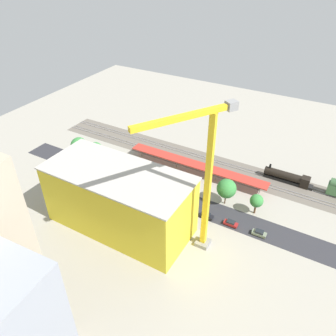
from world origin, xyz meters
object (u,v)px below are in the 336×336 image
(tower_crane, at_px, (203,176))
(parked_car_0, at_px, (259,233))
(parked_car_4, at_px, (163,200))
(traffic_light, at_px, (135,164))
(locomotive, at_px, (289,178))
(parked_car_2, at_px, (206,216))
(box_truck_2, at_px, (113,179))
(parked_car_3, at_px, (184,207))
(construction_building, at_px, (119,200))
(street_tree_3, at_px, (257,201))
(box_truck_0, at_px, (128,186))
(street_tree_4, at_px, (79,146))
(box_truck_1, at_px, (115,180))
(street_tree_2, at_px, (89,148))
(platform_canopy_near, at_px, (196,165))
(parked_car_1, at_px, (231,223))
(street_tree_0, at_px, (227,189))

(tower_crane, bearing_deg, parked_car_0, -137.56)
(parked_car_4, height_order, traffic_light, traffic_light)
(traffic_light, bearing_deg, locomotive, -155.89)
(parked_car_2, xyz_separation_m, box_truck_2, (35.38, -0.41, 0.85))
(parked_car_3, distance_m, construction_building, 21.52)
(parked_car_0, distance_m, street_tree_3, 10.27)
(traffic_light, bearing_deg, tower_crane, 149.16)
(box_truck_0, bearing_deg, box_truck_2, -6.47)
(construction_building, distance_m, traffic_light, 26.18)
(parked_car_0, relative_size, street_tree_4, 0.49)
(street_tree_3, bearing_deg, locomotive, -104.40)
(tower_crane, height_order, box_truck_1, tower_crane)
(box_truck_2, bearing_deg, street_tree_3, -169.43)
(parked_car_4, distance_m, tower_crane, 31.51)
(locomotive, bearing_deg, construction_building, 49.79)
(parked_car_2, height_order, parked_car_4, parked_car_4)
(parked_car_2, height_order, street_tree_4, street_tree_4)
(parked_car_3, relative_size, street_tree_4, 0.51)
(tower_crane, relative_size, street_tree_2, 5.82)
(locomotive, relative_size, construction_building, 0.41)
(box_truck_0, distance_m, street_tree_3, 41.75)
(platform_canopy_near, xyz_separation_m, parked_car_4, (2.29, 19.54, -2.93))
(locomotive, bearing_deg, street_tree_4, 17.03)
(locomotive, xyz_separation_m, box_truck_1, (51.65, 30.45, -0.06))
(tower_crane, distance_m, street_tree_3, 29.87)
(parked_car_0, distance_m, construction_building, 40.81)
(box_truck_0, height_order, box_truck_1, box_truck_1)
(parked_car_2, distance_m, parked_car_3, 7.81)
(parked_car_3, bearing_deg, box_truck_1, 0.12)
(parked_car_1, height_order, tower_crane, tower_crane)
(box_truck_0, relative_size, street_tree_3, 1.23)
(parked_car_2, bearing_deg, street_tree_4, -7.93)
(platform_canopy_near, height_order, parked_car_3, platform_canopy_near)
(parked_car_3, distance_m, street_tree_3, 22.22)
(locomotive, height_order, parked_car_1, locomotive)
(street_tree_2, bearing_deg, parked_car_0, 173.11)
(tower_crane, height_order, street_tree_2, tower_crane)
(box_truck_2, bearing_deg, parked_car_3, 179.55)
(parked_car_2, distance_m, street_tree_0, 10.77)
(platform_canopy_near, bearing_deg, parked_car_3, 104.69)
(box_truck_1, bearing_deg, box_truck_0, 174.75)
(street_tree_0, relative_size, street_tree_2, 1.28)
(platform_canopy_near, bearing_deg, traffic_light, 30.92)
(parked_car_4, relative_size, traffic_light, 0.63)
(parked_car_1, height_order, traffic_light, traffic_light)
(construction_building, bearing_deg, parked_car_4, -109.69)
(platform_canopy_near, relative_size, street_tree_4, 6.27)
(street_tree_2, bearing_deg, box_truck_1, 154.59)
(parked_car_3, height_order, box_truck_1, box_truck_1)
(parked_car_3, distance_m, street_tree_0, 14.52)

